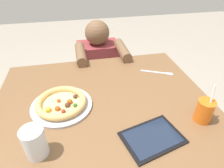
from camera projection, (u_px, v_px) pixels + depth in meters
dining_table at (104, 117)px, 1.05m from camera, size 1.10×0.92×0.75m
pizza_near at (61, 104)px, 0.94m from camera, size 0.30×0.30×0.04m
drink_cup_colored at (204, 111)px, 0.84m from camera, size 0.08×0.08×0.19m
water_cup_clear at (35, 142)px, 0.69m from camera, size 0.09×0.09×0.13m
fork at (158, 73)px, 1.21m from camera, size 0.19×0.10×0.00m
tablet at (152, 137)px, 0.79m from camera, size 0.27×0.22×0.01m
diner_seated at (99, 75)px, 1.75m from camera, size 0.38×0.51×0.94m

